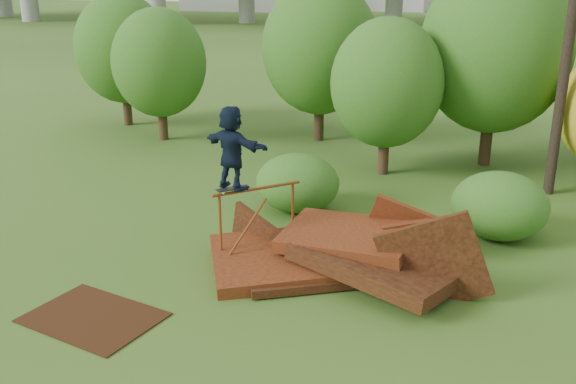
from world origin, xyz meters
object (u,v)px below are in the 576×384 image
(flat_plate, at_px, (93,317))
(utility_pole, at_px, (573,12))
(scrap_pile, at_px, (339,255))
(skater, at_px, (232,148))

(flat_plate, height_order, utility_pole, utility_pole)
(scrap_pile, xyz_separation_m, flat_plate, (-3.70, -3.20, -0.35))
(scrap_pile, relative_size, flat_plate, 2.65)
(scrap_pile, relative_size, utility_pole, 0.63)
(skater, xyz_separation_m, utility_pole, (6.58, 6.86, 2.38))
(skater, distance_m, utility_pole, 9.80)
(flat_plate, relative_size, utility_pole, 0.24)
(scrap_pile, distance_m, skater, 3.09)
(skater, bearing_deg, flat_plate, 83.32)
(skater, relative_size, flat_plate, 0.75)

